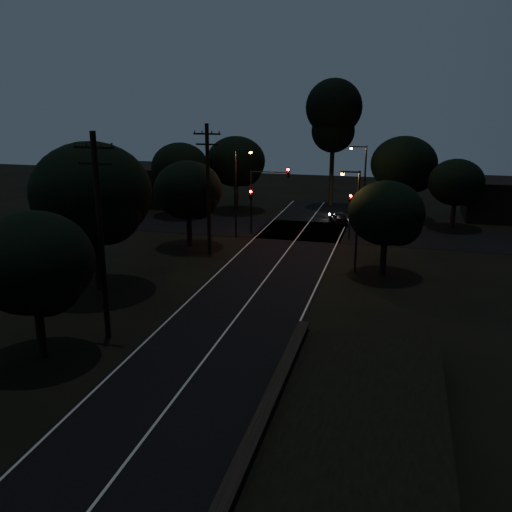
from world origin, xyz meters
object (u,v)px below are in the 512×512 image
Objects in this scene: utility_pole_mid at (101,235)px; tall_pine at (334,115)px; signal_right at (350,208)px; signal_mast at (269,188)px; utility_pole_far at (208,188)px; streetlight_a at (238,187)px; streetlight_b at (363,182)px; car at (338,218)px; signal_left at (251,203)px; streetlight_c at (355,215)px.

tall_pine is (7.00, 40.00, 4.60)m from utility_pole_mid.
signal_mast is at bearing 179.97° from signal_right.
tall_pine reaches higher than utility_pole_far.
streetlight_a is at bearing -140.23° from signal_mast.
streetlight_b is 2.28× the size of car.
utility_pole_mid is 0.77× the size of tall_pine.
streetlight_c is at bearing -43.76° from signal_left.
streetlight_c is (1.23, -9.99, 1.51)m from signal_right.
streetlight_c is (8.74, -9.99, 0.01)m from signal_mast.
streetlight_a is 2.28× the size of car.
tall_pine is 1.91× the size of streetlight_c.
signal_mast is 0.78× the size of streetlight_a.
streetlight_a is 12.19m from car.
car is at bearing 100.18° from streetlight_c.
tall_pine is 16.63m from signal_mast.
car is at bearing 57.39° from utility_pole_far.
signal_left is 10.84m from streetlight_b.
streetlight_b is at bearing 29.48° from streetlight_a.
signal_right is 4.45m from streetlight_b.
signal_mast is 3.13m from streetlight_a.
streetlight_a is 1.00× the size of streetlight_b.
tall_pine is at bearing 103.49° from signal_right.
car is at bearing 38.51° from signal_left.
utility_pole_mid is at bearing -112.99° from signal_right.
signal_mast is at bearing 27.25° from car.
streetlight_b is at bearing 25.99° from signal_mast.
utility_pole_far is 1.31× the size of streetlight_b.
streetlight_c is at bearing -79.07° from tall_pine.
streetlight_b is (9.91, 4.01, 1.80)m from signal_left.
utility_pole_mid is 2.68× the size of signal_left.
utility_pole_mid is at bearing -111.30° from streetlight_b.
tall_pine is at bearing 69.64° from streetlight_a.
tall_pine is 17.16m from signal_right.
signal_left is 0.66× the size of signal_mast.
car is (8.26, 8.00, -4.04)m from streetlight_a.
car is (-2.35, 2.00, -4.04)m from streetlight_b.
streetlight_a is (-6.31, -17.00, -5.70)m from tall_pine.
signal_left is at bearing 70.41° from streetlight_a.
signal_right is 0.66× the size of signal_mast.
utility_pole_far reaches higher than signal_mast.
tall_pine is at bearing 73.07° from utility_pole_far.
tall_pine reaches higher than streetlight_a.
streetlight_c is 16.68m from car.
streetlight_c is (10.43, -9.99, 1.51)m from signal_left.
streetlight_a is at bearing 25.66° from car.
streetlight_a is at bearing -150.52° from streetlight_b.
signal_right is 0.55× the size of streetlight_c.
utility_pole_far is 17.32m from car.
signal_mast is at bearing 39.77° from streetlight_a.
signal_mast is at bearing 68.89° from utility_pole_far.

